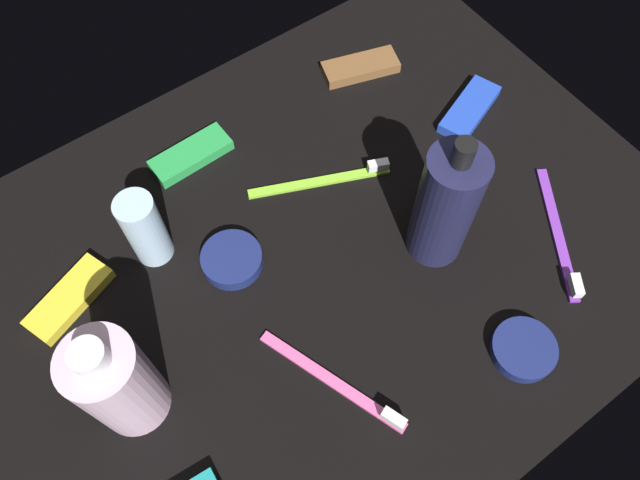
{
  "coord_description": "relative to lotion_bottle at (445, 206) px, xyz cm",
  "views": [
    {
      "loc": [
        19.32,
        26.93,
        65.1
      ],
      "look_at": [
        0.0,
        0.0,
        3.0
      ],
      "focal_mm": 34.8,
      "sensor_mm": 36.0,
      "label": 1
    }
  ],
  "objects": [
    {
      "name": "ground_plane",
      "position": [
        11.62,
        -6.82,
        -9.03
      ],
      "size": [
        84.0,
        64.0,
        1.2
      ],
      "primitive_type": "cube",
      "color": "black"
    },
    {
      "name": "lotion_bottle",
      "position": [
        0.0,
        0.0,
        0.0
      ],
      "size": [
        6.55,
        6.55,
        19.31
      ],
      "color": "#1E1E40",
      "rests_on": "ground_plane"
    },
    {
      "name": "bodywash_bottle",
      "position": [
        37.41,
        -3.67,
        -1.05
      ],
      "size": [
        7.12,
        7.12,
        16.48
      ],
      "color": "silver",
      "rests_on": "ground_plane"
    },
    {
      "name": "deodorant_stick",
      "position": [
        27.28,
        -18.27,
        -3.2
      ],
      "size": [
        4.33,
        4.33,
        10.46
      ],
      "primitive_type": "cylinder",
      "color": "silver",
      "rests_on": "ground_plane"
    },
    {
      "name": "toothbrush_lime",
      "position": [
        4.97,
        -14.36,
        -7.83
      ],
      "size": [
        17.01,
        8.22,
        2.1
      ],
      "color": "#8CD133",
      "rests_on": "ground_plane"
    },
    {
      "name": "toothbrush_pink",
      "position": [
        19.22,
        7.49,
        -7.83
      ],
      "size": [
        7.4,
        17.29,
        2.1
      ],
      "color": "#E55999",
      "rests_on": "ground_plane"
    },
    {
      "name": "toothbrush_purple",
      "position": [
        -12.28,
        8.61,
        -7.83
      ],
      "size": [
        10.82,
        15.74,
        2.1
      ],
      "color": "purple",
      "rests_on": "ground_plane"
    },
    {
      "name": "snack_bar_green",
      "position": [
        17.09,
        -27.33,
        -7.68
      ],
      "size": [
        10.52,
        4.32,
        1.5
      ],
      "primitive_type": "cube",
      "rotation": [
        0.0,
        0.0,
        0.03
      ],
      "color": "green",
      "rests_on": "ground_plane"
    },
    {
      "name": "snack_bar_brown",
      "position": [
        -9.46,
        -26.6,
        -7.68
      ],
      "size": [
        11.12,
        6.93,
        1.5
      ],
      "primitive_type": "cube",
      "rotation": [
        0.0,
        0.0,
        -0.3
      ],
      "color": "brown",
      "rests_on": "ground_plane"
    },
    {
      "name": "snack_bar_blue",
      "position": [
        -16.7,
        -12.21,
        -7.68
      ],
      "size": [
        11.14,
        7.35,
        1.5
      ],
      "primitive_type": "cube",
      "rotation": [
        0.0,
        0.0,
        0.35
      ],
      "color": "blue",
      "rests_on": "ground_plane"
    },
    {
      "name": "snack_bar_yellow",
      "position": [
        38.11,
        -18.13,
        -7.68
      ],
      "size": [
        11.14,
        7.36,
        1.5
      ],
      "primitive_type": "cube",
      "rotation": [
        0.0,
        0.0,
        0.35
      ],
      "color": "yellow",
      "rests_on": "ground_plane"
    },
    {
      "name": "cream_tin_left",
      "position": [
        20.75,
        -11.57,
        -7.53
      ],
      "size": [
        7.1,
        7.1,
        1.81
      ],
      "primitive_type": "cylinder",
      "color": "navy",
      "rests_on": "ground_plane"
    },
    {
      "name": "cream_tin_right",
      "position": [
        0.93,
        15.84,
        -7.64
      ],
      "size": [
        7.03,
        7.03,
        1.59
      ],
      "primitive_type": "cylinder",
      "color": "navy",
      "rests_on": "ground_plane"
    }
  ]
}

